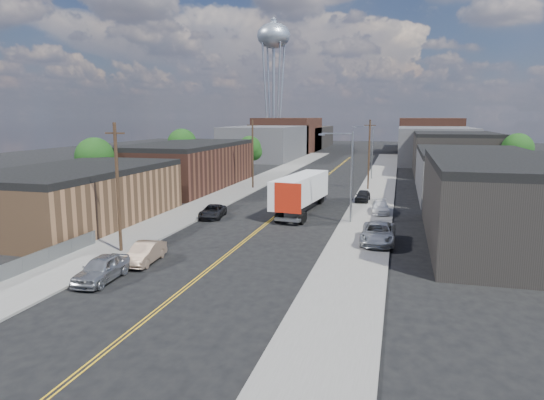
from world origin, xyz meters
The scene contains 33 objects.
ground centered at (0.00, 60.00, 0.00)m, with size 260.00×260.00×0.00m, color black.
centerline centered at (0.00, 45.00, 0.01)m, with size 0.32×120.00×0.01m, color gold.
sidewalk_left centered at (-9.50, 45.00, 0.07)m, with size 5.00×140.00×0.15m, color slate.
sidewalk_right centered at (9.50, 45.00, 0.07)m, with size 5.00×140.00×0.15m, color slate.
warehouse_tan centered at (-18.00, 18.00, 2.80)m, with size 12.00×22.00×5.60m.
warehouse_brown centered at (-18.00, 44.00, 3.30)m, with size 12.00×26.00×6.60m.
industrial_right_a centered at (21.99, 20.00, 3.55)m, with size 14.00×22.00×7.10m.
industrial_right_b centered at (22.00, 46.00, 3.05)m, with size 14.00×24.00×6.10m.
industrial_right_c centered at (22.00, 72.00, 3.80)m, with size 14.00×22.00×7.60m.
skyline_left_a centered at (-20.00, 95.00, 4.00)m, with size 16.00×30.00×8.00m, color #343436.
skyline_right_a centered at (20.00, 95.00, 4.00)m, with size 16.00×30.00×8.00m, color #343436.
skyline_left_b centered at (-20.00, 120.00, 5.00)m, with size 16.00×26.00×10.00m, color #45251B.
skyline_right_b centered at (20.00, 120.00, 5.00)m, with size 16.00×26.00×10.00m, color #45251B.
skyline_left_c centered at (-20.00, 140.00, 3.50)m, with size 16.00×40.00×7.00m, color black.
skyline_right_c centered at (20.00, 140.00, 3.50)m, with size 16.00×40.00×7.00m, color black.
water_tower centered at (-22.00, 110.00, 30.65)m, with size 9.00×9.00×36.90m.
streetlight_near centered at (7.60, 25.00, 5.33)m, with size 3.39×0.25×9.00m.
streetlight_far centered at (7.60, 60.00, 5.33)m, with size 3.39×0.25×9.00m.
utility_pole_left_near centered at (-8.20, 10.00, 5.14)m, with size 1.60×0.26×10.00m.
utility_pole_left_far centered at (-8.20, 45.00, 5.14)m, with size 1.60×0.26×10.00m.
utility_pole_right centered at (8.20, 48.00, 5.14)m, with size 1.60×0.26×10.00m.
chainlink_fence centered at (-11.50, 3.50, 0.66)m, with size 0.05×16.00×1.22m.
tree_left_near centered at (-23.94, 30.00, 5.18)m, with size 4.85×4.76×7.91m.
tree_left_mid centered at (-23.94, 55.00, 5.48)m, with size 5.10×5.04×8.37m.
tree_left_far centered at (-13.94, 62.00, 4.57)m, with size 4.35×4.20×6.97m.
tree_right_far centered at (30.06, 60.00, 5.18)m, with size 4.85×4.76×7.91m.
semi_truck centered at (2.22, 30.26, 2.37)m, with size 4.18×16.15×4.16m.
car_left_a centered at (-5.71, 3.77, 0.82)m, with size 1.94×4.81×1.64m, color #989A9D.
car_left_b centered at (-5.00, 8.00, 0.74)m, with size 1.56×4.49×1.48m, color #90755E.
car_left_c centered at (-6.18, 24.07, 0.66)m, with size 2.19×4.76×1.32m, color black.
car_right_lot_a centered at (11.00, 17.44, 0.97)m, with size 2.74×5.93×1.65m, color #AFB2B4.
car_right_lot_b centered at (10.64, 30.39, 0.79)m, with size 1.79×4.41×1.28m, color silver.
car_right_lot_c centered at (8.27, 37.36, 0.84)m, with size 1.62×4.03×1.37m, color black.
Camera 1 is at (12.44, -22.22, 10.43)m, focal length 32.00 mm.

